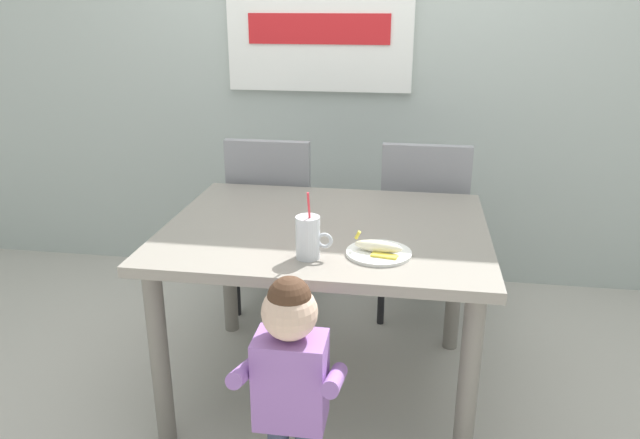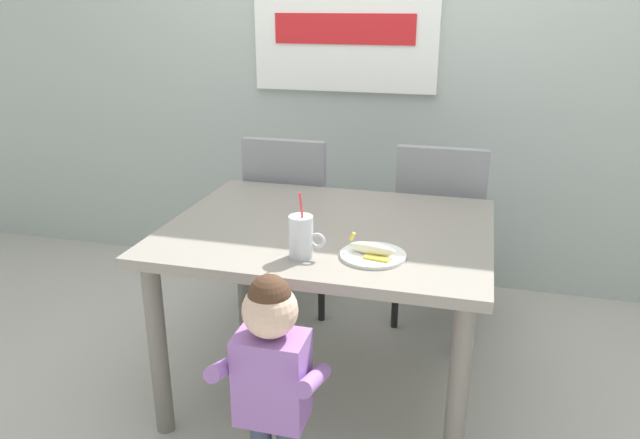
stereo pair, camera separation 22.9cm
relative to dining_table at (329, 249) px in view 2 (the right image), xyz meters
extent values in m
plane|color=#B7B2A8|center=(0.00, 0.00, -0.65)|extent=(24.00, 24.00, 0.00)
cube|color=#ADB7B2|center=(0.00, 1.28, 0.80)|extent=(6.40, 0.12, 2.90)
cube|color=white|center=(-0.22, 1.20, 0.80)|extent=(1.03, 0.04, 0.67)
cube|color=red|center=(-0.22, 1.18, 0.80)|extent=(0.78, 0.01, 0.16)
cube|color=gray|center=(0.00, 0.00, 0.08)|extent=(1.26, 1.01, 0.04)
cylinder|color=slate|center=(-0.55, -0.43, -0.30)|extent=(0.07, 0.07, 0.72)
cylinder|color=slate|center=(0.55, -0.43, -0.30)|extent=(0.07, 0.07, 0.72)
cylinder|color=slate|center=(-0.55, 0.43, -0.30)|extent=(0.07, 0.07, 0.72)
cylinder|color=slate|center=(0.55, 0.43, -0.30)|extent=(0.07, 0.07, 0.72)
cube|color=gray|center=(-0.37, 0.77, -0.20)|extent=(0.44, 0.44, 0.06)
cube|color=gray|center=(-0.37, 0.57, 0.07)|extent=(0.42, 0.05, 0.48)
cylinder|color=black|center=(-0.18, 0.96, -0.44)|extent=(0.04, 0.04, 0.42)
cylinder|color=black|center=(-0.56, 0.96, -0.44)|extent=(0.04, 0.04, 0.42)
cylinder|color=black|center=(-0.18, 0.58, -0.44)|extent=(0.04, 0.04, 0.42)
cylinder|color=black|center=(-0.56, 0.58, -0.44)|extent=(0.04, 0.04, 0.42)
cube|color=gray|center=(0.39, 0.79, -0.20)|extent=(0.44, 0.44, 0.06)
cube|color=gray|center=(0.39, 0.59, 0.07)|extent=(0.42, 0.05, 0.48)
cylinder|color=black|center=(0.58, 0.98, -0.44)|extent=(0.04, 0.04, 0.42)
cylinder|color=black|center=(0.20, 0.98, -0.44)|extent=(0.04, 0.04, 0.42)
cylinder|color=black|center=(0.58, 0.60, -0.44)|extent=(0.04, 0.04, 0.42)
cylinder|color=black|center=(0.20, 0.60, -0.44)|extent=(0.04, 0.04, 0.42)
cube|color=#9966B7|center=(-0.01, -0.67, -0.16)|extent=(0.22, 0.15, 0.30)
sphere|color=beige|center=(-0.01, -0.67, 0.07)|extent=(0.17, 0.17, 0.17)
sphere|color=#472D1E|center=(-0.01, -0.67, 0.12)|extent=(0.13, 0.13, 0.13)
cylinder|color=#9966B7|center=(-0.15, -0.69, -0.13)|extent=(0.05, 0.24, 0.13)
cylinder|color=#9966B7|center=(0.13, -0.69, -0.13)|extent=(0.05, 0.24, 0.13)
cylinder|color=silver|center=(-0.01, -0.33, 0.18)|extent=(0.08, 0.08, 0.15)
cylinder|color=#B2D184|center=(-0.01, -0.33, 0.15)|extent=(0.07, 0.07, 0.08)
torus|color=silver|center=(0.04, -0.33, 0.17)|extent=(0.06, 0.01, 0.06)
cylinder|color=#E5333F|center=(-0.01, -0.33, 0.24)|extent=(0.01, 0.07, 0.21)
cylinder|color=white|center=(0.23, -0.26, 0.11)|extent=(0.23, 0.23, 0.01)
ellipsoid|color=#F4EAC6|center=(0.22, -0.27, 0.13)|extent=(0.18, 0.07, 0.04)
cube|color=yellow|center=(0.25, -0.31, 0.12)|extent=(0.09, 0.05, 0.01)
cube|color=yellow|center=(0.25, -0.24, 0.12)|extent=(0.09, 0.05, 0.01)
cylinder|color=yellow|center=(0.15, -0.26, 0.17)|extent=(0.03, 0.02, 0.03)
camera|label=1|loc=(0.33, -2.23, 0.93)|focal=34.11mm
camera|label=2|loc=(0.55, -2.18, 0.93)|focal=34.11mm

